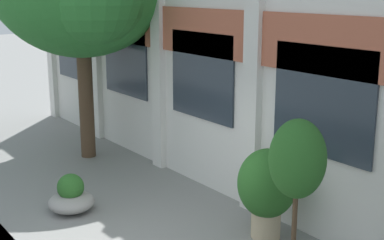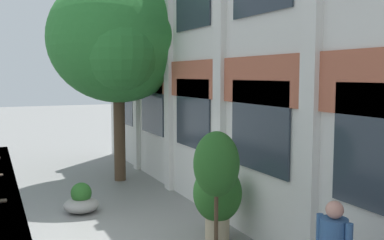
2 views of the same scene
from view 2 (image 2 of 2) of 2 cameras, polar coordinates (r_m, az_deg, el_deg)
name	(u,v)px [view 2 (image 2 of 2)]	position (r m, az deg, el deg)	size (l,w,h in m)	color
ground_plane	(107,237)	(9.35, -10.76, -14.37)	(80.00, 80.00, 0.00)	gray
apartment_facade	(232,45)	(9.83, 5.07, 9.49)	(18.32, 0.64, 7.72)	silver
broadleaf_tree	(118,43)	(13.67, -9.38, 9.67)	(4.35, 4.14, 6.15)	#4C3826
potted_plant_wide_bowl	(81,201)	(10.94, -13.87, -9.97)	(0.83, 0.83, 0.70)	gray
potted_plant_glazed_jar	(217,196)	(8.85, 3.25, -9.63)	(0.95, 0.95, 1.48)	tan
potted_plant_terracotta_small	(216,169)	(7.35, 3.12, -6.27)	(0.76, 0.76, 2.29)	#B76647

